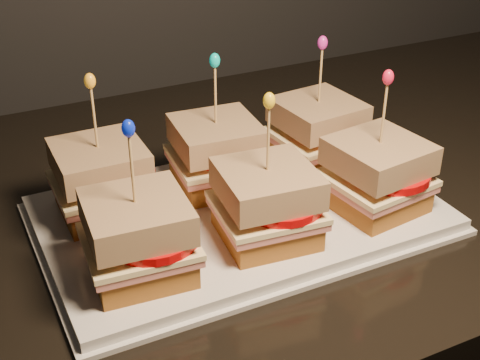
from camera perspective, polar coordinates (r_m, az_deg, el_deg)
name	(u,v)px	position (r m, az deg, el deg)	size (l,w,h in m)	color
granite_slab	(0,253)	(0.80, -19.80, -5.87)	(2.48, 0.70, 0.04)	black
platter	(240,215)	(0.76, 0.00, -2.99)	(0.44, 0.27, 0.02)	silver
platter_rim	(240,219)	(0.77, 0.00, -3.37)	(0.45, 0.28, 0.01)	silver
sandwich_0_bread_bot	(104,201)	(0.76, -11.52, -1.77)	(0.09, 0.09, 0.03)	brown
sandwich_0_ham	(103,188)	(0.76, -11.65, -0.67)	(0.10, 0.10, 0.01)	#CD665B
sandwich_0_cheese	(102,183)	(0.75, -11.70, -0.21)	(0.10, 0.10, 0.01)	#FDE8A7
sandwich_0_tomato	(113,177)	(0.75, -10.75, 0.28)	(0.09, 0.09, 0.01)	#C60608
sandwich_0_bread_top	(99,160)	(0.74, -11.92, 1.67)	(0.09, 0.09, 0.03)	#602D0F
sandwich_0_pick	(95,121)	(0.72, -12.30, 4.91)	(0.00, 0.00, 0.09)	tan
sandwich_0_frill	(90,81)	(0.70, -12.69, 8.25)	(0.01, 0.01, 0.02)	orange
sandwich_1_bread_bot	(217,174)	(0.80, -1.98, 0.49)	(0.09, 0.09, 0.03)	brown
sandwich_1_ham	(217,162)	(0.79, -2.00, 1.55)	(0.10, 0.10, 0.01)	#CD665B
sandwich_1_cheese	(217,157)	(0.79, -2.01, 2.00)	(0.10, 0.10, 0.01)	#FDE8A7
sandwich_1_tomato	(228,151)	(0.79, -1.04, 2.48)	(0.09, 0.09, 0.01)	#C60608
sandwich_1_bread_top	(216,135)	(0.78, -2.04, 3.83)	(0.09, 0.09, 0.03)	#602D0F
sandwich_1_pick	(215,99)	(0.76, -2.11, 6.96)	(0.00, 0.00, 0.09)	tan
sandwich_1_frill	(215,60)	(0.74, -2.17, 10.16)	(0.01, 0.01, 0.02)	#05C4BE
sandwich_2_bread_bot	(316,151)	(0.86, 6.48, 2.48)	(0.09, 0.09, 0.03)	brown
sandwich_2_ham	(317,139)	(0.85, 6.55, 3.49)	(0.10, 0.10, 0.01)	#CD665B
sandwich_2_cheese	(317,134)	(0.85, 6.57, 3.91)	(0.10, 0.10, 0.01)	#FDE8A7
sandwich_2_tomato	(328,129)	(0.85, 7.50, 4.36)	(0.09, 0.09, 0.01)	#C60608
sandwich_2_bread_top	(318,114)	(0.84, 6.68, 5.64)	(0.09, 0.09, 0.03)	#602D0F
sandwich_2_pick	(320,79)	(0.82, 6.87, 8.57)	(0.00, 0.00, 0.09)	tan
sandwich_2_frill	(323,43)	(0.81, 7.06, 11.55)	(0.01, 0.01, 0.02)	#D3239B
sandwich_3_bread_bot	(140,261)	(0.66, -8.50, -6.87)	(0.09, 0.09, 0.03)	brown
sandwich_3_ham	(139,247)	(0.65, -8.61, -5.68)	(0.10, 0.10, 0.01)	#CD665B
sandwich_3_cheese	(139,241)	(0.65, -8.65, -5.18)	(0.10, 0.10, 0.01)	#FDE8A7
sandwich_3_tomato	(152,235)	(0.64, -7.52, -4.65)	(0.09, 0.09, 0.01)	#C60608
sandwich_3_bread_top	(136,216)	(0.63, -8.84, -3.09)	(0.09, 0.09, 0.03)	#602D0F
sandwich_3_pick	(132,174)	(0.61, -9.17, 0.55)	(0.00, 0.00, 0.09)	tan
sandwich_3_frill	(128,128)	(0.59, -9.52, 4.37)	(0.01, 0.01, 0.02)	#0A20CD
sandwich_4_bread_bot	(266,226)	(0.71, 2.25, -3.97)	(0.09, 0.09, 0.03)	brown
sandwich_4_ham	(267,213)	(0.70, 2.28, -2.81)	(0.10, 0.10, 0.01)	#CD665B
sandwich_4_cheese	(267,207)	(0.69, 2.29, -2.32)	(0.10, 0.10, 0.01)	#FDE8A7
sandwich_4_tomato	(280,201)	(0.69, 3.42, -1.80)	(0.09, 0.09, 0.01)	#C60608
sandwich_4_bread_top	(267,184)	(0.68, 2.34, -0.31)	(0.09, 0.09, 0.03)	#602D0F
sandwich_4_pick	(268,143)	(0.66, 2.42, 3.17)	(0.00, 0.00, 0.09)	tan
sandwich_4_frill	(269,101)	(0.64, 2.50, 6.78)	(0.01, 0.01, 0.02)	yellow
sandwich_5_bread_bot	(374,196)	(0.77, 11.39, -1.36)	(0.09, 0.09, 0.03)	brown
sandwich_5_ham	(376,183)	(0.76, 11.51, -0.28)	(0.10, 0.10, 0.01)	#CD665B
sandwich_5_cheese	(376,178)	(0.76, 11.57, 0.18)	(0.10, 0.10, 0.01)	#FDE8A7
sandwich_5_tomato	(389,172)	(0.76, 12.61, 0.66)	(0.09, 0.09, 0.01)	#C60608
sandwich_5_bread_top	(379,156)	(0.75, 11.78, 2.05)	(0.09, 0.09, 0.03)	#602D0F
sandwich_5_pick	(384,117)	(0.73, 12.15, 5.26)	(0.00, 0.00, 0.09)	tan
sandwich_5_frill	(388,77)	(0.71, 12.53, 8.55)	(0.01, 0.01, 0.02)	red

